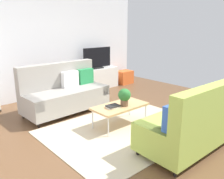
{
  "coord_description": "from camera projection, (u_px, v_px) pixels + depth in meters",
  "views": [
    {
      "loc": [
        -2.8,
        -3.22,
        1.92
      ],
      "look_at": [
        0.28,
        0.25,
        0.65
      ],
      "focal_mm": 37.63,
      "sensor_mm": 36.0,
      "label": 1
    }
  ],
  "objects": [
    {
      "name": "ground_plane",
      "position": [
        110.0,
        126.0,
        4.63
      ],
      "size": [
        7.68,
        7.68,
        0.0
      ],
      "primitive_type": "plane",
      "color": "brown"
    },
    {
      "name": "wall_far",
      "position": [
        41.0,
        44.0,
        6.27
      ],
      "size": [
        6.4,
        0.12,
        2.9
      ],
      "primitive_type": "cube",
      "color": "silver",
      "rests_on": "ground_plane"
    },
    {
      "name": "area_rug",
      "position": [
        125.0,
        129.0,
        4.49
      ],
      "size": [
        2.9,
        2.2,
        0.01
      ],
      "primitive_type": "cube",
      "color": "beige",
      "rests_on": "ground_plane"
    },
    {
      "name": "couch_beige",
      "position": [
        65.0,
        93.0,
        5.33
      ],
      "size": [
        1.93,
        0.92,
        1.1
      ],
      "rotation": [
        0.0,
        0.0,
        3.18
      ],
      "color": "gray",
      "rests_on": "ground_plane"
    },
    {
      "name": "couch_green",
      "position": [
        195.0,
        122.0,
        3.71
      ],
      "size": [
        1.92,
        0.88,
        1.1
      ],
      "rotation": [
        0.0,
        0.0,
        -0.02
      ],
      "color": "#A3BC4C",
      "rests_on": "ground_plane"
    },
    {
      "name": "coffee_table",
      "position": [
        120.0,
        107.0,
        4.57
      ],
      "size": [
        1.1,
        0.56,
        0.42
      ],
      "color": "tan",
      "rests_on": "ground_plane"
    },
    {
      "name": "tv_console",
      "position": [
        97.0,
        78.0,
        7.35
      ],
      "size": [
        1.4,
        0.44,
        0.64
      ],
      "primitive_type": "cube",
      "color": "silver",
      "rests_on": "ground_plane"
    },
    {
      "name": "tv",
      "position": [
        97.0,
        58.0,
        7.17
      ],
      "size": [
        1.0,
        0.2,
        0.64
      ],
      "color": "black",
      "rests_on": "tv_console"
    },
    {
      "name": "storage_trunk",
      "position": [
        124.0,
        77.0,
        8.01
      ],
      "size": [
        0.52,
        0.4,
        0.44
      ],
      "primitive_type": "cube",
      "color": "orange",
      "rests_on": "ground_plane"
    },
    {
      "name": "potted_plant",
      "position": [
        124.0,
        96.0,
        4.48
      ],
      "size": [
        0.25,
        0.25,
        0.34
      ],
      "color": "brown",
      "rests_on": "coffee_table"
    },
    {
      "name": "table_book_0",
      "position": [
        113.0,
        107.0,
        4.43
      ],
      "size": [
        0.27,
        0.23,
        0.03
      ],
      "primitive_type": "cube",
      "rotation": [
        0.0,
        0.0,
        -0.23
      ],
      "color": "silver",
      "rests_on": "coffee_table"
    },
    {
      "name": "table_book_1",
      "position": [
        113.0,
        106.0,
        4.42
      ],
      "size": [
        0.26,
        0.2,
        0.02
      ],
      "primitive_type": "cube",
      "rotation": [
        0.0,
        0.0,
        -0.1
      ],
      "color": "#262626",
      "rests_on": "table_book_0"
    },
    {
      "name": "vase_0",
      "position": [
        80.0,
        67.0,
        6.91
      ],
      "size": [
        0.12,
        0.12,
        0.2
      ],
      "primitive_type": "cylinder",
      "color": "#4C72B2",
      "rests_on": "tv_console"
    },
    {
      "name": "bottle_0",
      "position": [
        87.0,
        67.0,
        6.96
      ],
      "size": [
        0.05,
        0.05,
        0.18
      ],
      "primitive_type": "cylinder",
      "color": "gold",
      "rests_on": "tv_console"
    }
  ]
}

